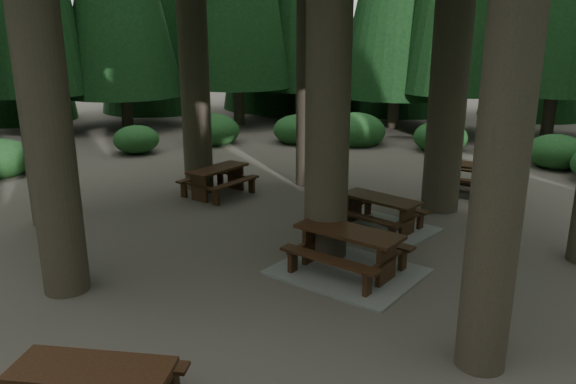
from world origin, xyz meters
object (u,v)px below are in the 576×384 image
at_px(picnic_table_a, 348,258).
at_px(picnic_table_b, 218,177).
at_px(picnic_table_d, 475,174).
at_px(picnic_table_c, 379,219).

bearing_deg(picnic_table_a, picnic_table_b, 158.19).
bearing_deg(picnic_table_d, picnic_table_a, -94.14).
xyz_separation_m(picnic_table_b, picnic_table_c, (4.70, -0.93, -0.25)).
distance_m(picnic_table_a, picnic_table_d, 6.69).
distance_m(picnic_table_b, picnic_table_c, 4.80).
height_order(picnic_table_a, picnic_table_b, picnic_table_a).
height_order(picnic_table_a, picnic_table_c, picnic_table_a).
bearing_deg(picnic_table_b, picnic_table_c, -88.12).
xyz_separation_m(picnic_table_a, picnic_table_b, (-4.76, 3.42, 0.21)).
bearing_deg(picnic_table_d, picnic_table_c, -102.62).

